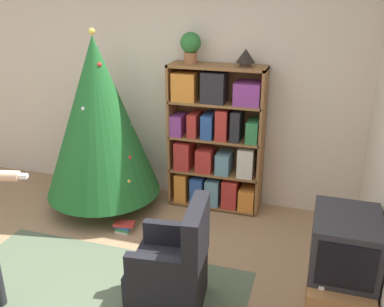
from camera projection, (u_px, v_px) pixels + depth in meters
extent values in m
cube|color=beige|center=(189.00, 90.00, 4.91)|extent=(8.00, 0.10, 2.60)
cube|color=brown|center=(173.00, 135.00, 4.91)|extent=(0.03, 0.33, 1.64)
cube|color=brown|center=(261.00, 144.00, 4.63)|extent=(0.03, 0.33, 1.64)
cube|color=brown|center=(217.00, 67.00, 4.48)|extent=(1.05, 0.33, 0.03)
cube|color=brown|center=(219.00, 135.00, 4.91)|extent=(1.05, 0.01, 1.64)
cube|color=brown|center=(214.00, 202.00, 5.06)|extent=(1.02, 0.33, 0.03)
cube|color=orange|center=(184.00, 185.00, 5.08)|extent=(0.14, 0.31, 0.34)
cube|color=#284C93|center=(199.00, 188.00, 5.02)|extent=(0.15, 0.28, 0.31)
cube|color=#5B899E|center=(214.00, 190.00, 4.98)|extent=(0.16, 0.30, 0.31)
cube|color=#B22D28|center=(231.00, 192.00, 4.91)|extent=(0.17, 0.26, 0.33)
cube|color=orange|center=(247.00, 198.00, 4.86)|extent=(0.18, 0.24, 0.25)
cube|color=brown|center=(215.00, 171.00, 4.91)|extent=(1.02, 0.33, 0.03)
cube|color=#B22D28|center=(185.00, 154.00, 4.92)|extent=(0.18, 0.27, 0.32)
cube|color=#B22D28|center=(206.00, 159.00, 4.85)|extent=(0.18, 0.24, 0.26)
cube|color=#5B899E|center=(224.00, 162.00, 4.81)|extent=(0.15, 0.28, 0.24)
cube|color=beige|center=(246.00, 162.00, 4.70)|extent=(0.17, 0.24, 0.33)
cube|color=brown|center=(216.00, 138.00, 4.76)|extent=(1.02, 0.33, 0.03)
cube|color=#843889|center=(179.00, 124.00, 4.80)|extent=(0.13, 0.25, 0.23)
cube|color=#B22D28|center=(194.00, 124.00, 4.74)|extent=(0.10, 0.26, 0.26)
cube|color=#284C93|center=(209.00, 125.00, 4.71)|extent=(0.13, 0.28, 0.27)
cube|color=#B22D28|center=(223.00, 124.00, 4.64)|extent=(0.13, 0.25, 0.33)
cube|color=#232328|center=(237.00, 125.00, 4.61)|extent=(0.10, 0.29, 0.33)
cube|color=#2D7A42|center=(253.00, 131.00, 4.58)|extent=(0.13, 0.28, 0.24)
cube|color=brown|center=(217.00, 103.00, 4.62)|extent=(1.02, 0.33, 0.03)
cube|color=orange|center=(186.00, 86.00, 4.61)|extent=(0.26, 0.24, 0.30)
cube|color=#232328|center=(214.00, 87.00, 4.52)|extent=(0.25, 0.24, 0.33)
cube|color=#843889|center=(249.00, 93.00, 4.46)|extent=(0.27, 0.31, 0.24)
cube|color=#996638|center=(337.00, 298.00, 3.16)|extent=(0.44, 0.76, 0.53)
cube|color=#28282D|center=(345.00, 243.00, 2.98)|extent=(0.45, 0.56, 0.42)
cube|color=black|center=(346.00, 267.00, 2.73)|extent=(0.37, 0.01, 0.33)
cube|color=white|center=(322.00, 283.00, 2.89)|extent=(0.04, 0.12, 0.02)
cylinder|color=#4C3323|center=(106.00, 203.00, 4.99)|extent=(0.36, 0.36, 0.10)
cylinder|color=brown|center=(105.00, 195.00, 4.95)|extent=(0.08, 0.08, 0.12)
cone|color=#1E6028|center=(99.00, 118.00, 4.61)|extent=(1.27, 1.27, 1.74)
sphere|color=silver|center=(85.00, 150.00, 5.17)|extent=(0.04, 0.04, 0.04)
sphere|color=red|center=(129.00, 157.00, 4.50)|extent=(0.06, 0.06, 0.06)
sphere|color=red|center=(99.00, 65.00, 4.33)|extent=(0.05, 0.05, 0.05)
sphere|color=silver|center=(130.00, 125.00, 4.64)|extent=(0.04, 0.04, 0.04)
sphere|color=#335BB2|center=(109.00, 95.00, 4.74)|extent=(0.05, 0.05, 0.05)
sphere|color=silver|center=(83.00, 109.00, 4.34)|extent=(0.05, 0.05, 0.05)
sphere|color=gold|center=(128.00, 181.00, 4.47)|extent=(0.06, 0.06, 0.06)
sphere|color=#E5CC4C|center=(92.00, 31.00, 4.28)|extent=(0.07, 0.07, 0.07)
cube|color=black|center=(168.00, 283.00, 3.39)|extent=(0.62, 0.62, 0.42)
cube|color=black|center=(196.00, 237.00, 3.19)|extent=(0.18, 0.57, 0.50)
cube|color=black|center=(174.00, 234.00, 3.50)|extent=(0.51, 0.14, 0.20)
cube|color=black|center=(159.00, 269.00, 3.06)|extent=(0.51, 0.14, 0.20)
cube|color=white|center=(19.00, 176.00, 2.72)|extent=(0.12, 0.06, 0.03)
cylinder|color=#935B38|center=(191.00, 58.00, 4.53)|extent=(0.14, 0.14, 0.12)
sphere|color=#2D7033|center=(191.00, 43.00, 4.47)|extent=(0.22, 0.22, 0.22)
cylinder|color=#473828|center=(245.00, 65.00, 4.38)|extent=(0.12, 0.12, 0.04)
cone|color=black|center=(246.00, 56.00, 4.35)|extent=(0.20, 0.20, 0.14)
cube|color=beige|center=(124.00, 230.00, 4.51)|extent=(0.15, 0.15, 0.02)
cube|color=#2D7A42|center=(124.00, 228.00, 4.50)|extent=(0.16, 0.13, 0.03)
cube|color=#284C93|center=(124.00, 225.00, 4.50)|extent=(0.19, 0.15, 0.03)
cube|color=#B22D28|center=(124.00, 224.00, 4.48)|extent=(0.23, 0.15, 0.03)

